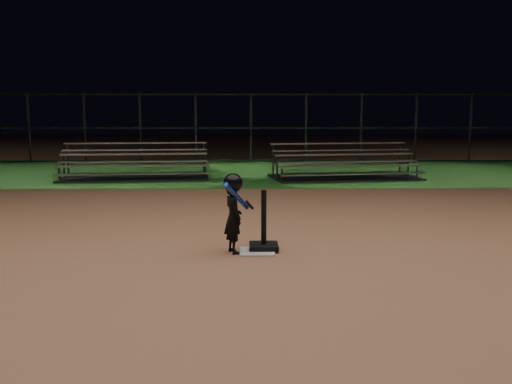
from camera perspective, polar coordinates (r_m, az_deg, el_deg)
name	(u,v)px	position (r m, az deg, el deg)	size (l,w,h in m)	color
ground	(257,253)	(7.13, 0.12, -6.34)	(80.00, 80.00, 0.00)	#A46B4A
grass_strip	(252,171)	(17.00, -0.46, 2.21)	(60.00, 8.00, 0.01)	#23601F
home_plate	(257,252)	(7.13, 0.12, -6.24)	(0.45, 0.45, 0.02)	beige
batting_tee	(264,238)	(7.22, 0.81, -4.79)	(0.38, 0.38, 0.78)	black
child_batter	(233,211)	(7.01, -2.38, -1.98)	(0.44, 0.60, 1.04)	black
bleacher_left	(135,171)	(15.40, -12.48, 2.12)	(4.14, 2.35, 0.97)	silver
bleacher_right	(344,171)	(15.23, 9.21, 2.13)	(4.19, 2.53, 0.96)	silver
backstop_fence	(251,128)	(19.91, -0.53, 6.69)	(20.08, 0.08, 2.50)	#38383D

